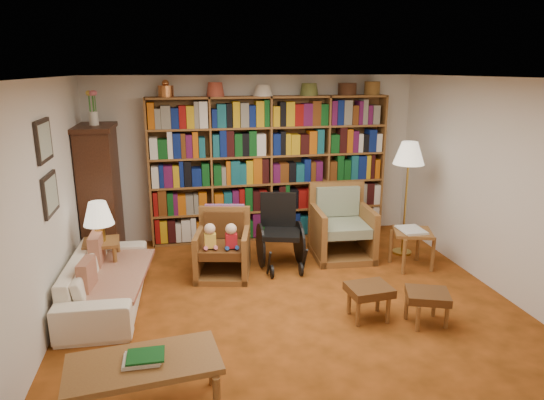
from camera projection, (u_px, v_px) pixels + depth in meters
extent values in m
plane|color=#A44D19|center=(292.00, 305.00, 5.48)|extent=(5.00, 5.00, 0.00)
plane|color=silver|center=(294.00, 78.00, 4.82)|extent=(5.00, 5.00, 0.00)
plane|color=silver|center=(255.00, 158.00, 7.52)|extent=(5.00, 0.00, 5.00)
plane|color=silver|center=(395.00, 310.00, 2.78)|extent=(5.00, 0.00, 5.00)
plane|color=silver|center=(42.00, 212.00, 4.68)|extent=(0.00, 5.00, 5.00)
plane|color=silver|center=(502.00, 188.00, 5.62)|extent=(0.00, 5.00, 5.00)
cube|color=brown|center=(270.00, 169.00, 7.44)|extent=(3.60, 0.30, 2.20)
cube|color=#3D2010|center=(101.00, 195.00, 6.72)|extent=(0.45, 0.90, 1.80)
cube|color=#3D2010|center=(94.00, 127.00, 6.47)|extent=(0.50, 0.95, 0.06)
cylinder|color=white|center=(94.00, 118.00, 6.44)|extent=(0.12, 0.12, 0.18)
cube|color=black|center=(44.00, 141.00, 4.80)|extent=(0.03, 0.52, 0.42)
cube|color=gray|center=(45.00, 141.00, 4.80)|extent=(0.01, 0.44, 0.34)
cube|color=black|center=(50.00, 194.00, 4.95)|extent=(0.03, 0.52, 0.42)
cube|color=gray|center=(52.00, 194.00, 4.95)|extent=(0.01, 0.44, 0.34)
imported|color=#F2E5CD|center=(106.00, 279.00, 5.49)|extent=(1.94, 0.81, 0.56)
cube|color=#C8B592|center=(111.00, 277.00, 5.50)|extent=(0.94, 1.55, 0.04)
cube|color=maroon|center=(97.00, 255.00, 5.76)|extent=(0.14, 0.41, 0.40)
cube|color=maroon|center=(87.00, 279.00, 5.09)|extent=(0.15, 0.36, 0.35)
cube|color=brown|center=(101.00, 243.00, 5.88)|extent=(0.45, 0.45, 0.04)
cylinder|color=brown|center=(86.00, 271.00, 5.77)|extent=(0.05, 0.05, 0.53)
cylinder|color=brown|center=(116.00, 269.00, 5.83)|extent=(0.05, 0.05, 0.53)
cylinder|color=brown|center=(91.00, 260.00, 6.09)|extent=(0.05, 0.05, 0.53)
cylinder|color=brown|center=(119.00, 258.00, 6.15)|extent=(0.05, 0.05, 0.53)
cylinder|color=gold|center=(100.00, 233.00, 5.85)|extent=(0.12, 0.12, 0.20)
cone|color=beige|center=(98.00, 213.00, 5.79)|extent=(0.36, 0.36, 0.28)
cube|color=brown|center=(223.00, 273.00, 6.27)|extent=(0.80, 0.82, 0.07)
cube|color=brown|center=(199.00, 255.00, 6.15)|extent=(0.21, 0.70, 0.60)
cube|color=brown|center=(246.00, 252.00, 6.26)|extent=(0.21, 0.70, 0.60)
cube|color=brown|center=(220.00, 237.00, 6.47)|extent=(0.67, 0.21, 0.84)
cube|color=#553216|center=(223.00, 249.00, 6.16)|extent=(0.63, 0.68, 0.11)
cube|color=#553216|center=(220.00, 224.00, 6.35)|extent=(0.53, 0.20, 0.35)
cube|color=#D0376F|center=(219.00, 218.00, 6.43)|extent=(0.52, 0.16, 0.37)
cube|color=brown|center=(341.00, 254.00, 6.90)|extent=(0.85, 0.88, 0.09)
cube|color=brown|center=(317.00, 234.00, 6.75)|extent=(0.13, 0.84, 0.72)
cube|color=brown|center=(367.00, 231.00, 6.88)|extent=(0.13, 0.84, 0.72)
cube|color=brown|center=(334.00, 215.00, 7.13)|extent=(0.81, 0.13, 1.01)
cube|color=gray|center=(343.00, 227.00, 6.76)|extent=(0.66, 0.74, 0.13)
cube|color=gray|center=(336.00, 201.00, 7.00)|extent=(0.63, 0.15, 0.42)
cube|color=black|center=(282.00, 234.00, 6.40)|extent=(0.59, 0.59, 0.06)
cube|color=black|center=(278.00, 210.00, 6.55)|extent=(0.48, 0.18, 0.48)
cylinder|color=black|center=(261.00, 245.00, 6.50)|extent=(0.03, 0.60, 0.60)
cylinder|color=black|center=(299.00, 243.00, 6.60)|extent=(0.03, 0.60, 0.60)
cylinder|color=black|center=(272.00, 271.00, 6.19)|extent=(0.03, 0.17, 0.17)
cylinder|color=black|center=(301.00, 269.00, 6.26)|extent=(0.03, 0.17, 0.17)
cylinder|color=gold|center=(402.00, 252.00, 7.04)|extent=(0.27, 0.27, 0.03)
cylinder|color=gold|center=(405.00, 208.00, 6.87)|extent=(0.03, 0.03, 1.37)
cone|color=beige|center=(409.00, 153.00, 6.66)|extent=(0.43, 0.43, 0.31)
cube|color=brown|center=(413.00, 232.00, 6.42)|extent=(0.60, 0.60, 0.04)
cylinder|color=brown|center=(404.00, 257.00, 6.26)|extent=(0.05, 0.05, 0.47)
cylinder|color=brown|center=(433.00, 255.00, 6.33)|extent=(0.05, 0.05, 0.47)
cylinder|color=brown|center=(391.00, 246.00, 6.64)|extent=(0.05, 0.05, 0.47)
cylinder|color=brown|center=(418.00, 244.00, 6.72)|extent=(0.05, 0.05, 0.47)
cube|color=silver|center=(413.00, 230.00, 6.41)|extent=(0.40, 0.45, 0.03)
cube|color=#553216|center=(369.00, 290.00, 5.12)|extent=(0.47, 0.41, 0.09)
cylinder|color=brown|center=(358.00, 313.00, 5.01)|extent=(0.04, 0.04, 0.29)
cylinder|color=brown|center=(388.00, 310.00, 5.07)|extent=(0.04, 0.04, 0.29)
cylinder|color=brown|center=(349.00, 302.00, 5.26)|extent=(0.04, 0.04, 0.29)
cylinder|color=brown|center=(378.00, 299.00, 5.32)|extent=(0.04, 0.04, 0.29)
cube|color=#553216|center=(428.00, 296.00, 5.01)|extent=(0.52, 0.49, 0.09)
cylinder|color=brown|center=(418.00, 319.00, 4.91)|extent=(0.04, 0.04, 0.28)
cylinder|color=brown|center=(447.00, 316.00, 4.97)|extent=(0.04, 0.04, 0.28)
cylinder|color=brown|center=(406.00, 307.00, 5.15)|extent=(0.04, 0.04, 0.28)
cylinder|color=brown|center=(434.00, 304.00, 5.21)|extent=(0.04, 0.04, 0.28)
cube|color=brown|center=(144.00, 364.00, 3.69)|extent=(1.21, 0.71, 0.05)
cylinder|color=brown|center=(79.00, 378.00, 3.87)|extent=(0.06, 0.06, 0.39)
cylinder|color=brown|center=(212.00, 363.00, 4.07)|extent=(0.06, 0.06, 0.39)
cube|color=brown|center=(143.00, 358.00, 3.67)|extent=(0.30, 0.25, 0.05)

